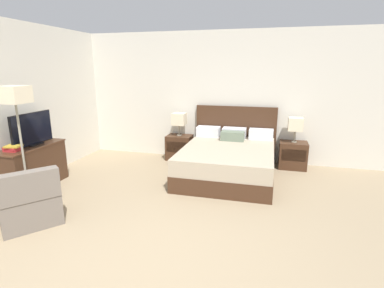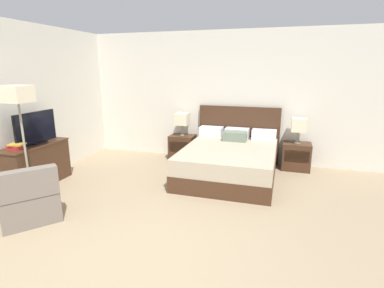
{
  "view_description": "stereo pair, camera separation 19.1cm",
  "coord_description": "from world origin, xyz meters",
  "px_view_note": "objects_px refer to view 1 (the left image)",
  "views": [
    {
      "loc": [
        1.13,
        -2.4,
        1.94
      ],
      "look_at": [
        -0.08,
        2.15,
        0.75
      ],
      "focal_mm": 28.0,
      "sensor_mm": 36.0,
      "label": 1
    },
    {
      "loc": [
        1.31,
        -2.35,
        1.94
      ],
      "look_at": [
        -0.08,
        2.15,
        0.75
      ],
      "focal_mm": 28.0,
      "sensor_mm": 36.0,
      "label": 2
    }
  ],
  "objects_px": {
    "tv": "(32,129)",
    "armchair_by_window": "(29,202)",
    "table_lamp_right": "(295,124)",
    "book_red_cover": "(12,150)",
    "bed": "(228,159)",
    "dresser": "(33,166)",
    "table_lamp_left": "(179,119)",
    "nightstand_right": "(293,155)",
    "nightstand_left": "(179,147)",
    "book_small_top": "(13,146)",
    "floor_lamp": "(16,104)",
    "book_blue_cover": "(12,148)"
  },
  "relations": [
    {
      "from": "nightstand_left",
      "to": "dresser",
      "type": "xyz_separation_m",
      "value": [
        -1.88,
        -2.16,
        0.1
      ]
    },
    {
      "from": "table_lamp_right",
      "to": "book_red_cover",
      "type": "distance_m",
      "value": 4.93
    },
    {
      "from": "nightstand_left",
      "to": "floor_lamp",
      "type": "bearing_deg",
      "value": -121.58
    },
    {
      "from": "tv",
      "to": "armchair_by_window",
      "type": "relative_size",
      "value": 0.88
    },
    {
      "from": "dresser",
      "to": "book_small_top",
      "type": "bearing_deg",
      "value": -87.15
    },
    {
      "from": "nightstand_left",
      "to": "book_red_cover",
      "type": "distance_m",
      "value": 3.16
    },
    {
      "from": "nightstand_left",
      "to": "table_lamp_right",
      "type": "distance_m",
      "value": 2.44
    },
    {
      "from": "nightstand_right",
      "to": "tv",
      "type": "relative_size",
      "value": 0.63
    },
    {
      "from": "dresser",
      "to": "armchair_by_window",
      "type": "bearing_deg",
      "value": -50.17
    },
    {
      "from": "bed",
      "to": "table_lamp_left",
      "type": "height_order",
      "value": "bed"
    },
    {
      "from": "tv",
      "to": "book_small_top",
      "type": "distance_m",
      "value": 0.46
    },
    {
      "from": "dresser",
      "to": "armchair_by_window",
      "type": "height_order",
      "value": "armchair_by_window"
    },
    {
      "from": "tv",
      "to": "bed",
      "type": "bearing_deg",
      "value": 23.38
    },
    {
      "from": "bed",
      "to": "armchair_by_window",
      "type": "xyz_separation_m",
      "value": [
        -2.21,
        -2.43,
        -0.02
      ]
    },
    {
      "from": "book_red_cover",
      "to": "nightstand_right",
      "type": "bearing_deg",
      "value": 30.37
    },
    {
      "from": "dresser",
      "to": "book_red_cover",
      "type": "bearing_deg",
      "value": -92.06
    },
    {
      "from": "table_lamp_left",
      "to": "book_blue_cover",
      "type": "height_order",
      "value": "table_lamp_left"
    },
    {
      "from": "dresser",
      "to": "book_small_top",
      "type": "height_order",
      "value": "book_small_top"
    },
    {
      "from": "book_red_cover",
      "to": "tv",
      "type": "bearing_deg",
      "value": 88.02
    },
    {
      "from": "nightstand_left",
      "to": "table_lamp_right",
      "type": "relative_size",
      "value": 1.09
    },
    {
      "from": "table_lamp_right",
      "to": "armchair_by_window",
      "type": "relative_size",
      "value": 0.51
    },
    {
      "from": "table_lamp_left",
      "to": "tv",
      "type": "height_order",
      "value": "tv"
    },
    {
      "from": "dresser",
      "to": "tv",
      "type": "distance_m",
      "value": 0.61
    },
    {
      "from": "table_lamp_left",
      "to": "dresser",
      "type": "relative_size",
      "value": 0.42
    },
    {
      "from": "book_red_cover",
      "to": "book_blue_cover",
      "type": "relative_size",
      "value": 0.92
    },
    {
      "from": "nightstand_right",
      "to": "tv",
      "type": "height_order",
      "value": "tv"
    },
    {
      "from": "bed",
      "to": "nightstand_right",
      "type": "relative_size",
      "value": 3.91
    },
    {
      "from": "armchair_by_window",
      "to": "floor_lamp",
      "type": "relative_size",
      "value": 0.56
    },
    {
      "from": "table_lamp_left",
      "to": "table_lamp_right",
      "type": "xyz_separation_m",
      "value": [
        2.36,
        0.0,
        0.0
      ]
    },
    {
      "from": "bed",
      "to": "table_lamp_right",
      "type": "bearing_deg",
      "value": 32.33
    },
    {
      "from": "table_lamp_right",
      "to": "floor_lamp",
      "type": "xyz_separation_m",
      "value": [
        -3.96,
        -2.6,
        0.56
      ]
    },
    {
      "from": "tv",
      "to": "armchair_by_window",
      "type": "xyz_separation_m",
      "value": [
        0.85,
        -1.11,
        -0.69
      ]
    },
    {
      "from": "floor_lamp",
      "to": "armchair_by_window",
      "type": "bearing_deg",
      "value": -45.5
    },
    {
      "from": "table_lamp_right",
      "to": "book_small_top",
      "type": "height_order",
      "value": "table_lamp_right"
    },
    {
      "from": "book_blue_cover",
      "to": "book_small_top",
      "type": "relative_size",
      "value": 1.08
    },
    {
      "from": "table_lamp_right",
      "to": "floor_lamp",
      "type": "height_order",
      "value": "floor_lamp"
    },
    {
      "from": "bed",
      "to": "nightstand_right",
      "type": "distance_m",
      "value": 1.4
    },
    {
      "from": "book_red_cover",
      "to": "table_lamp_right",
      "type": "bearing_deg",
      "value": 30.38
    },
    {
      "from": "nightstand_right",
      "to": "book_red_cover",
      "type": "relative_size",
      "value": 2.49
    },
    {
      "from": "book_blue_cover",
      "to": "book_small_top",
      "type": "height_order",
      "value": "book_small_top"
    },
    {
      "from": "nightstand_left",
      "to": "table_lamp_left",
      "type": "height_order",
      "value": "table_lamp_left"
    },
    {
      "from": "table_lamp_right",
      "to": "tv",
      "type": "bearing_deg",
      "value": -153.98
    },
    {
      "from": "armchair_by_window",
      "to": "floor_lamp",
      "type": "xyz_separation_m",
      "value": [
        -0.57,
        0.58,
        1.17
      ]
    },
    {
      "from": "book_small_top",
      "to": "table_lamp_right",
      "type": "bearing_deg",
      "value": 30.55
    },
    {
      "from": "table_lamp_left",
      "to": "book_small_top",
      "type": "xyz_separation_m",
      "value": [
        -1.86,
        -2.49,
        -0.09
      ]
    },
    {
      "from": "table_lamp_right",
      "to": "floor_lamp",
      "type": "relative_size",
      "value": 0.29
    },
    {
      "from": "dresser",
      "to": "book_red_cover",
      "type": "relative_size",
      "value": 5.43
    },
    {
      "from": "table_lamp_right",
      "to": "book_red_cover",
      "type": "xyz_separation_m",
      "value": [
        -4.25,
        -2.49,
        -0.16
      ]
    },
    {
      "from": "nightstand_right",
      "to": "armchair_by_window",
      "type": "bearing_deg",
      "value": -136.89
    },
    {
      "from": "nightstand_right",
      "to": "nightstand_left",
      "type": "bearing_deg",
      "value": 180.0
    }
  ]
}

